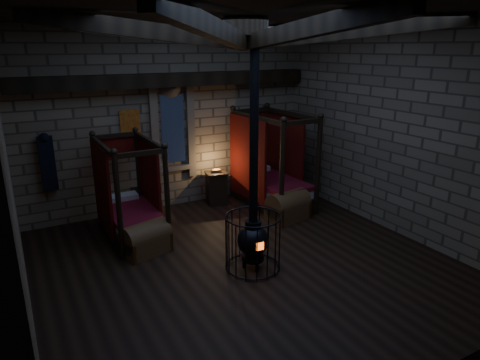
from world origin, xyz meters
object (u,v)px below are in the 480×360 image
bed_right (271,182)px  stove (253,237)px  trunk_left (146,239)px  trunk_right (288,207)px  bed_left (131,213)px

bed_right → stove: (-2.06, -2.62, 0.05)m
trunk_left → trunk_right: size_ratio=0.95×
stove → bed_left: bearing=125.1°
bed_right → trunk_right: size_ratio=2.23×
bed_right → trunk_left: 3.72m
bed_left → trunk_right: bearing=-15.5°
trunk_left → trunk_right: 3.31m
trunk_right → stove: (-1.84, -1.55, 0.31)m
bed_left → bed_right: bearing=2.4°
trunk_left → trunk_right: bearing=-13.6°
stove → trunk_left: bearing=138.7°
bed_left → trunk_left: 0.98m
bed_right → bed_left: bearing=-179.7°
bed_right → trunk_right: 1.12m
trunk_left → stove: size_ratio=0.24×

